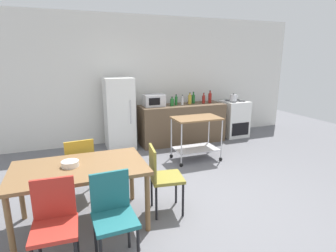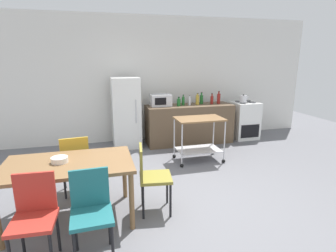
% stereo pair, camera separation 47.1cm
% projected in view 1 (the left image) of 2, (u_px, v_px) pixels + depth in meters
% --- Properties ---
extents(ground_plane, '(12.00, 12.00, 0.00)m').
position_uv_depth(ground_plane, '(197.00, 200.00, 3.84)').
color(ground_plane, slate).
extents(back_wall, '(8.40, 0.12, 2.90)m').
position_uv_depth(back_wall, '(137.00, 80.00, 6.38)').
color(back_wall, silver).
rests_on(back_wall, ground_plane).
extents(kitchen_counter, '(2.00, 0.64, 0.90)m').
position_uv_depth(kitchen_counter, '(182.00, 124.00, 6.39)').
color(kitchen_counter, brown).
rests_on(kitchen_counter, ground_plane).
extents(dining_table, '(1.50, 0.90, 0.75)m').
position_uv_depth(dining_table, '(80.00, 173.00, 3.12)').
color(dining_table, brown).
rests_on(dining_table, ground_plane).
extents(chair_teal, '(0.42, 0.42, 0.89)m').
position_uv_depth(chair_teal, '(113.00, 212.00, 2.60)').
color(chair_teal, '#1E666B').
rests_on(chair_teal, ground_plane).
extents(chair_mustard, '(0.44, 0.44, 0.89)m').
position_uv_depth(chair_mustard, '(79.00, 164.00, 3.78)').
color(chair_mustard, gold).
rests_on(chair_mustard, ground_plane).
extents(chair_red, '(0.42, 0.42, 0.89)m').
position_uv_depth(chair_red, '(55.00, 221.00, 2.46)').
color(chair_red, '#B72D23').
rests_on(chair_red, ground_plane).
extents(chair_olive, '(0.45, 0.45, 0.89)m').
position_uv_depth(chair_olive, '(162.00, 175.00, 3.44)').
color(chair_olive, olive).
rests_on(chair_olive, ground_plane).
extents(stove_oven, '(0.60, 0.61, 0.92)m').
position_uv_depth(stove_oven, '(234.00, 119.00, 6.91)').
color(stove_oven, white).
rests_on(stove_oven, ground_plane).
extents(refrigerator, '(0.60, 0.63, 1.55)m').
position_uv_depth(refrigerator, '(119.00, 114.00, 5.90)').
color(refrigerator, white).
rests_on(refrigerator, ground_plane).
extents(kitchen_cart, '(0.91, 0.57, 0.85)m').
position_uv_depth(kitchen_cart, '(196.00, 131.00, 5.25)').
color(kitchen_cart, brown).
rests_on(kitchen_cart, ground_plane).
extents(microwave, '(0.46, 0.35, 0.26)m').
position_uv_depth(microwave, '(154.00, 100.00, 6.08)').
color(microwave, silver).
rests_on(microwave, kitchen_counter).
extents(bottle_wine, '(0.08, 0.08, 0.21)m').
position_uv_depth(bottle_wine, '(172.00, 102.00, 6.11)').
color(bottle_wine, '#1E6628').
rests_on(bottle_wine, kitchen_counter).
extents(bottle_soda, '(0.06, 0.06, 0.24)m').
position_uv_depth(bottle_soda, '(176.00, 101.00, 6.22)').
color(bottle_soda, '#1E6628').
rests_on(bottle_soda, kitchen_counter).
extents(bottle_sparkling_water, '(0.06, 0.06, 0.23)m').
position_uv_depth(bottle_sparkling_water, '(182.00, 101.00, 6.24)').
color(bottle_sparkling_water, silver).
rests_on(bottle_sparkling_water, kitchen_counter).
extents(bottle_soy_sauce, '(0.08, 0.08, 0.27)m').
position_uv_depth(bottle_soy_sauce, '(190.00, 99.00, 6.33)').
color(bottle_soy_sauce, gold).
rests_on(bottle_soy_sauce, kitchen_counter).
extents(bottle_hot_sauce, '(0.08, 0.08, 0.27)m').
position_uv_depth(bottle_hot_sauce, '(193.00, 99.00, 6.46)').
color(bottle_hot_sauce, '#1E6628').
rests_on(bottle_hot_sauce, kitchen_counter).
extents(bottle_olive_oil, '(0.07, 0.07, 0.25)m').
position_uv_depth(bottle_olive_oil, '(204.00, 99.00, 6.44)').
color(bottle_olive_oil, maroon).
rests_on(bottle_olive_oil, kitchen_counter).
extents(bottle_sesame_oil, '(0.08, 0.08, 0.30)m').
position_uv_depth(bottle_sesame_oil, '(210.00, 98.00, 6.51)').
color(bottle_sesame_oil, maroon).
rests_on(bottle_sesame_oil, kitchen_counter).
extents(fruit_bowl, '(0.19, 0.19, 0.07)m').
position_uv_depth(fruit_bowl, '(70.00, 164.00, 3.09)').
color(fruit_bowl, white).
rests_on(fruit_bowl, dining_table).
extents(kettle, '(0.24, 0.17, 0.19)m').
position_uv_depth(kettle, '(233.00, 98.00, 6.64)').
color(kettle, silver).
rests_on(kettle, stove_oven).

